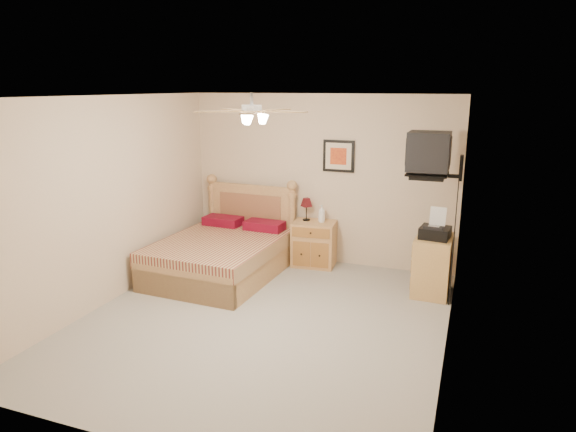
% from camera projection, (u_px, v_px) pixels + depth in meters
% --- Properties ---
extents(floor, '(4.50, 4.50, 0.00)m').
position_uv_depth(floor, '(263.00, 321.00, 5.86)').
color(floor, gray).
rests_on(floor, ground).
extents(ceiling, '(4.00, 4.50, 0.04)m').
position_uv_depth(ceiling, '(260.00, 96.00, 5.24)').
color(ceiling, white).
rests_on(ceiling, ground).
extents(wall_back, '(4.00, 0.04, 2.50)m').
position_uv_depth(wall_back, '(321.00, 180.00, 7.60)').
color(wall_back, beige).
rests_on(wall_back, ground).
extents(wall_front, '(4.00, 0.04, 2.50)m').
position_uv_depth(wall_front, '(132.00, 290.00, 3.50)').
color(wall_front, beige).
rests_on(wall_front, ground).
extents(wall_left, '(0.04, 4.50, 2.50)m').
position_uv_depth(wall_left, '(109.00, 201.00, 6.22)').
color(wall_left, beige).
rests_on(wall_left, ground).
extents(wall_right, '(0.04, 4.50, 2.50)m').
position_uv_depth(wall_right, '(454.00, 232.00, 4.88)').
color(wall_right, beige).
rests_on(wall_right, ground).
extents(bed, '(1.57, 2.01, 1.26)m').
position_uv_depth(bed, '(219.00, 233.00, 7.09)').
color(bed, '#A8714A').
rests_on(bed, ground).
extents(nightstand, '(0.65, 0.51, 0.67)m').
position_uv_depth(nightstand, '(314.00, 244.00, 7.60)').
color(nightstand, tan).
rests_on(nightstand, ground).
extents(table_lamp, '(0.20, 0.20, 0.34)m').
position_uv_depth(table_lamp, '(306.00, 209.00, 7.58)').
color(table_lamp, '#521016').
rests_on(table_lamp, nightstand).
extents(lotion_bottle, '(0.13, 0.13, 0.26)m').
position_uv_depth(lotion_bottle, '(322.00, 214.00, 7.48)').
color(lotion_bottle, white).
rests_on(lotion_bottle, nightstand).
extents(framed_picture, '(0.46, 0.04, 0.46)m').
position_uv_depth(framed_picture, '(339.00, 156.00, 7.40)').
color(framed_picture, black).
rests_on(framed_picture, wall_back).
extents(dresser, '(0.47, 0.66, 0.76)m').
position_uv_depth(dresser, '(433.00, 265.00, 6.55)').
color(dresser, '#B98C49').
rests_on(dresser, ground).
extents(fax_machine, '(0.40, 0.41, 0.38)m').
position_uv_depth(fax_machine, '(436.00, 224.00, 6.36)').
color(fax_machine, black).
rests_on(fax_machine, dresser).
extents(magazine_lower, '(0.27, 0.33, 0.03)m').
position_uv_depth(magazine_lower, '(432.00, 230.00, 6.72)').
color(magazine_lower, beige).
rests_on(magazine_lower, dresser).
extents(magazine_upper, '(0.21, 0.28, 0.02)m').
position_uv_depth(magazine_upper, '(432.00, 228.00, 6.70)').
color(magazine_upper, gray).
rests_on(magazine_upper, magazine_lower).
extents(wall_tv, '(0.56, 0.46, 0.58)m').
position_uv_depth(wall_tv, '(442.00, 155.00, 6.04)').
color(wall_tv, black).
rests_on(wall_tv, wall_right).
extents(ceiling_fan, '(1.14, 1.14, 0.28)m').
position_uv_depth(ceiling_fan, '(252.00, 111.00, 5.09)').
color(ceiling_fan, silver).
rests_on(ceiling_fan, ceiling).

